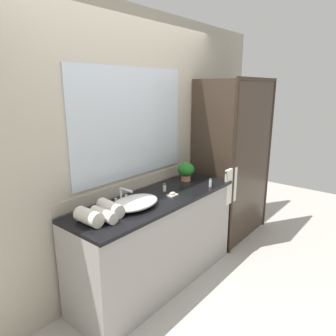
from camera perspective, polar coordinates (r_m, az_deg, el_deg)
The scene contains 13 objects.
ground_plane at distance 3.28m, azimuth -1.78°, elevation -20.39°, with size 8.00×8.00×0.00m, color #B7B2A8.
wall_back_with_mirror at distance 2.98m, azimuth -6.98°, elevation 3.42°, with size 4.40×0.06×2.60m.
vanity_cabinet at distance 3.04m, azimuth -1.99°, elevation -13.37°, with size 1.80×0.58×0.90m.
shower_enclosure at distance 3.74m, azimuth 13.23°, elevation 0.92°, with size 1.20×0.59×2.00m.
sink_basin at distance 2.62m, azimuth -6.19°, elevation -6.45°, with size 0.46×0.31×0.08m, color white.
faucet at distance 2.73m, azimuth -8.56°, elevation -5.48°, with size 0.17×0.16×0.14m.
potted_plant at distance 3.32m, azimuth 3.36°, elevation -0.46°, with size 0.18×0.18×0.20m.
soap_dish at distance 2.89m, azimuth 0.82°, elevation -4.92°, with size 0.10×0.07×0.04m.
amenity_bottle_conditioner at distance 3.16m, azimuth 7.90°, elevation -2.76°, with size 0.03×0.03×0.09m.
amenity_bottle_lotion at distance 3.00m, azimuth -0.65°, elevation -3.67°, with size 0.03×0.03×0.08m.
rolled_towel_near_edge at distance 2.37m, azimuth -14.54°, elevation -8.81°, with size 0.12×0.12×0.23m, color silver.
rolled_towel_middle at distance 2.41m, azimuth -11.90°, elevation -8.55°, with size 0.09×0.09×0.24m, color silver.
rolled_towel_far_edge at distance 2.50m, azimuth -10.69°, elevation -7.34°, with size 0.11×0.11×0.25m, color silver.
Camera 1 is at (-2.01, -1.77, 1.89)m, focal length 32.70 mm.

